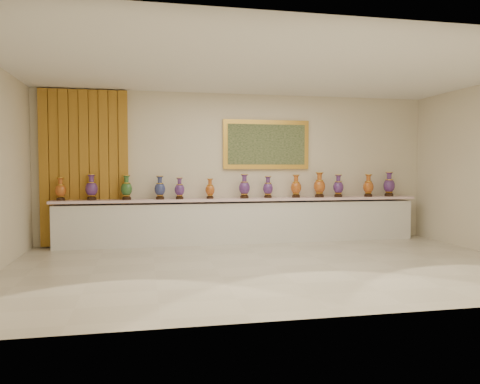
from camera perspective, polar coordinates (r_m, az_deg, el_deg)
The scene contains 17 objects.
ground at distance 7.28m, azimuth 4.01°, elevation -8.98°, with size 8.00×8.00×0.00m, color beige.
room at distance 9.32m, azimuth -14.92°, elevation 3.31°, with size 8.00×8.00×8.00m.
counter at distance 9.39m, azimuth 0.29°, elevation -3.57°, with size 7.28×0.48×0.90m.
vase_0 at distance 9.26m, azimuth -21.03°, elevation 0.21°, with size 0.26×0.26×0.43m.
vase_1 at distance 9.20m, azimuth -17.65°, elevation 0.41°, with size 0.26×0.26×0.49m.
vase_2 at distance 9.12m, azimuth -13.67°, elevation 0.40°, with size 0.28×0.28×0.47m.
vase_3 at distance 9.11m, azimuth -9.74°, elevation 0.39°, with size 0.27×0.27×0.45m.
vase_4 at distance 9.13m, azimuth -7.38°, elevation 0.31°, with size 0.21×0.21×0.41m.
vase_5 at distance 9.20m, azimuth -3.68°, elevation 0.29°, with size 0.23×0.23×0.39m.
vase_6 at distance 9.29m, azimuth 0.54°, elevation 0.55°, with size 0.29×0.29×0.48m.
vase_7 at distance 9.45m, azimuth 3.43°, elevation 0.47°, with size 0.25×0.25×0.44m.
vase_8 at distance 9.59m, azimuth 6.84°, elevation 0.58°, with size 0.27×0.27×0.47m.
vase_9 at distance 9.77m, azimuth 9.66°, elevation 0.72°, with size 0.24×0.24×0.51m.
vase_10 at distance 9.92m, azimuth 11.90°, elevation 0.61°, with size 0.23×0.23×0.46m.
vase_11 at distance 10.18m, azimuth 15.37°, elevation 0.64°, with size 0.28×0.28×0.47m.
vase_12 at distance 10.46m, azimuth 17.72°, elevation 0.78°, with size 0.27×0.27×0.52m.
label_card at distance 9.01m, azimuth -10.78°, elevation -0.93°, with size 0.10×0.06×0.00m, color white.
Camera 1 is at (-1.91, -6.86, 1.51)m, focal length 35.00 mm.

